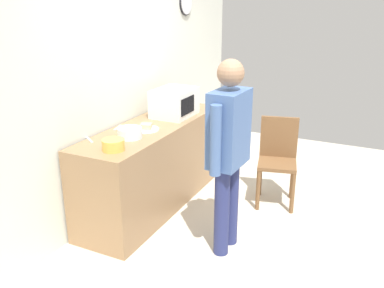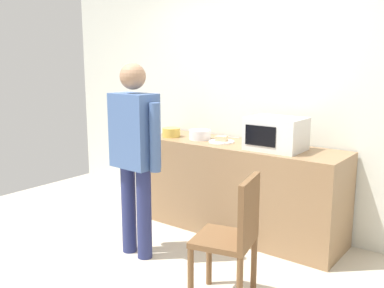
{
  "view_description": "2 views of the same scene",
  "coord_description": "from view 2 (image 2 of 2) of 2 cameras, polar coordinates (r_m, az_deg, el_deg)",
  "views": [
    {
      "loc": [
        -3.48,
        -0.95,
        2.14
      ],
      "look_at": [
        -0.22,
        0.64,
        0.87
      ],
      "focal_mm": 38.94,
      "sensor_mm": 36.0,
      "label": 1
    },
    {
      "loc": [
        2.17,
        -2.36,
        1.71
      ],
      "look_at": [
        -0.16,
        0.7,
        0.97
      ],
      "focal_mm": 39.99,
      "sensor_mm": 36.0,
      "label": 2
    }
  ],
  "objects": [
    {
      "name": "ground_plane",
      "position": [
        3.63,
        -4.9,
        -17.2
      ],
      "size": [
        6.0,
        6.0,
        0.0
      ],
      "primitive_type": "plane",
      "color": "beige"
    },
    {
      "name": "back_wall",
      "position": [
        4.53,
        8.63,
        5.67
      ],
      "size": [
        5.4,
        0.13,
        2.6
      ],
      "color": "silver",
      "rests_on": "ground_plane"
    },
    {
      "name": "kitchen_counter",
      "position": [
        4.35,
        6.35,
        -5.9
      ],
      "size": [
        2.08,
        0.62,
        0.91
      ],
      "primitive_type": "cube",
      "color": "#93704C",
      "rests_on": "ground_plane"
    },
    {
      "name": "microwave",
      "position": [
        3.99,
        11.14,
        1.36
      ],
      "size": [
        0.5,
        0.39,
        0.3
      ],
      "color": "silver",
      "rests_on": "kitchen_counter"
    },
    {
      "name": "sandwich_plate",
      "position": [
        4.3,
        3.95,
        0.48
      ],
      "size": [
        0.26,
        0.26,
        0.07
      ],
      "color": "white",
      "rests_on": "kitchen_counter"
    },
    {
      "name": "salad_bowl",
      "position": [
        4.45,
        1.06,
        1.25
      ],
      "size": [
        0.23,
        0.23,
        0.1
      ],
      "primitive_type": "cylinder",
      "color": "white",
      "rests_on": "kitchen_counter"
    },
    {
      "name": "cereal_bowl",
      "position": [
        4.61,
        -2.79,
        1.57
      ],
      "size": [
        0.19,
        0.19,
        0.1
      ],
      "primitive_type": "cylinder",
      "color": "gold",
      "rests_on": "kitchen_counter"
    },
    {
      "name": "fork_utensil",
      "position": [
        4.58,
        5.3,
        0.91
      ],
      "size": [
        0.17,
        0.06,
        0.01
      ],
      "primitive_type": "cube",
      "rotation": [
        0.0,
        0.0,
        0.24
      ],
      "color": "silver",
      "rests_on": "kitchen_counter"
    },
    {
      "name": "spoon_utensil",
      "position": [
        4.83,
        1.0,
        1.46
      ],
      "size": [
        0.11,
        0.15,
        0.01
      ],
      "primitive_type": "cube",
      "rotation": [
        0.0,
        0.0,
        0.98
      ],
      "color": "silver",
      "rests_on": "kitchen_counter"
    },
    {
      "name": "person_standing",
      "position": [
        3.71,
        -7.66,
        -0.37
      ],
      "size": [
        0.59,
        0.26,
        1.7
      ],
      "color": "navy",
      "rests_on": "ground_plane"
    },
    {
      "name": "wooden_chair",
      "position": [
        3.07,
        5.62,
        -11.89
      ],
      "size": [
        0.48,
        0.48,
        0.94
      ],
      "color": "brown",
      "rests_on": "ground_plane"
    }
  ]
}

